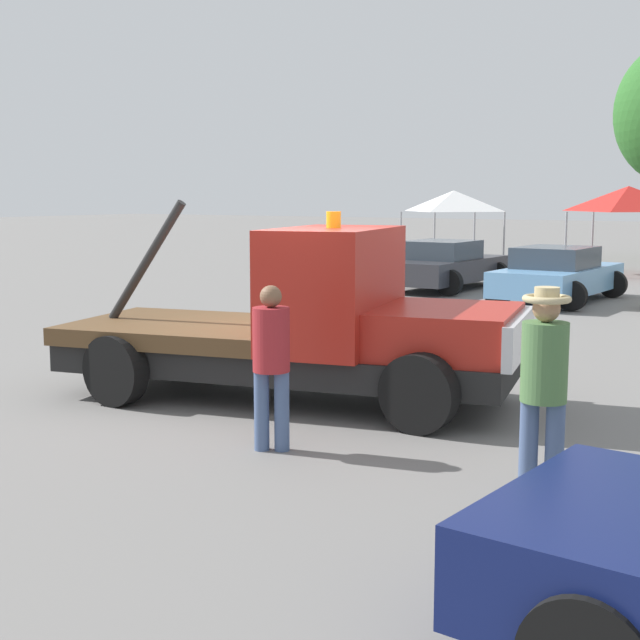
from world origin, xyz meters
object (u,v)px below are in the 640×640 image
person_near_truck (544,376)px  canopy_tent_white (454,201)px  parked_car_skyblue (557,275)px  person_at_hood (271,356)px  canopy_tent_red (628,199)px  tow_truck (313,328)px  parked_car_charcoal (444,265)px

person_near_truck → canopy_tent_white: size_ratio=0.62×
parked_car_skyblue → person_at_hood: bearing=-172.0°
canopy_tent_white → canopy_tent_red: 6.71m
parked_car_skyblue → canopy_tent_white: 11.88m
canopy_tent_red → parked_car_skyblue: bearing=-87.3°
tow_truck → parked_car_skyblue: size_ratio=1.30×
parked_car_skyblue → canopy_tent_red: size_ratio=1.53×
tow_truck → canopy_tent_red: canopy_tent_red is taller
tow_truck → person_near_truck: 4.15m
parked_car_skyblue → canopy_tent_red: bearing=4.5°
person_at_hood → tow_truck: bearing=-5.5°
tow_truck → parked_car_charcoal: 13.85m
person_at_hood → parked_car_charcoal: size_ratio=0.37×
parked_car_charcoal → person_at_hood: bearing=-159.9°
tow_truck → person_at_hood: (0.84, -2.06, 0.04)m
person_near_truck → canopy_tent_red: 22.69m
person_at_hood → canopy_tent_white: bearing=-7.7°
parked_car_charcoal → canopy_tent_white: canopy_tent_white is taller
person_at_hood → canopy_tent_red: canopy_tent_red is taller
parked_car_charcoal → canopy_tent_red: bearing=-22.8°
tow_truck → parked_car_skyblue: bearing=80.5°
tow_truck → person_at_hood: 2.23m
parked_car_charcoal → canopy_tent_white: 9.09m
person_near_truck → canopy_tent_white: bearing=11.5°
person_near_truck → canopy_tent_white: canopy_tent_white is taller
canopy_tent_white → canopy_tent_red: size_ratio=0.96×
person_near_truck → canopy_tent_red: canopy_tent_red is taller
parked_car_skyblue → canopy_tent_white: (-6.97, 9.47, 1.69)m
tow_truck → parked_car_skyblue: (-0.70, 11.95, -0.28)m
person_near_truck → parked_car_charcoal: bearing=13.1°
tow_truck → canopy_tent_red: 20.22m
tow_truck → canopy_tent_red: (-1.09, 20.13, 1.51)m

